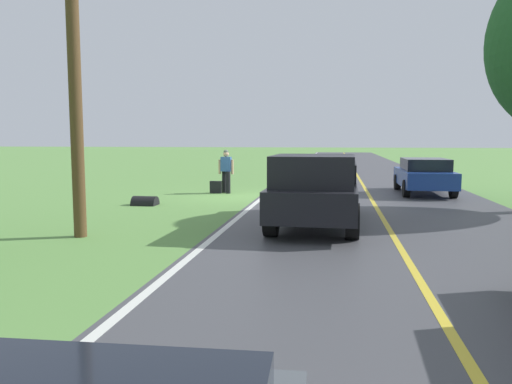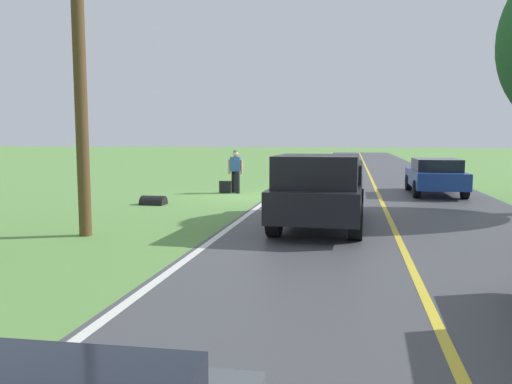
% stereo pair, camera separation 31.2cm
% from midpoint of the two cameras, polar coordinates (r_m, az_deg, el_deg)
% --- Properties ---
extents(ground_plane, '(200.00, 200.00, 0.00)m').
position_cam_midpoint_polar(ground_plane, '(19.15, -0.09, -0.50)').
color(ground_plane, '#609347').
extents(road_surface, '(8.32, 120.00, 0.00)m').
position_cam_midpoint_polar(road_surface, '(18.85, 14.38, -0.79)').
color(road_surface, '#47474C').
rests_on(road_surface, ground).
extents(lane_edge_line, '(0.16, 117.60, 0.00)m').
position_cam_midpoint_polar(lane_edge_line, '(19.01, 2.32, -0.53)').
color(lane_edge_line, silver).
rests_on(lane_edge_line, ground).
extents(lane_centre_line, '(0.14, 117.60, 0.00)m').
position_cam_midpoint_polar(lane_centre_line, '(18.85, 14.38, -0.78)').
color(lane_centre_line, gold).
rests_on(lane_centre_line, ground).
extents(hitchhiker_walking, '(0.62, 0.51, 1.75)m').
position_cam_midpoint_polar(hitchhiker_walking, '(20.28, -1.87, 2.65)').
color(hitchhiker_walking, black).
rests_on(hitchhiker_walking, ground).
extents(suitcase_carried, '(0.46, 0.21, 0.48)m').
position_cam_midpoint_polar(suitcase_carried, '(20.36, -3.07, 0.58)').
color(suitcase_carried, black).
rests_on(suitcase_carried, ground).
extents(pickup_truck_passing, '(2.20, 5.45, 1.82)m').
position_cam_midpoint_polar(pickup_truck_passing, '(12.57, 8.00, 0.39)').
color(pickup_truck_passing, black).
rests_on(pickup_truck_passing, ground).
extents(sedan_near_oncoming, '(1.94, 4.40, 1.41)m').
position_cam_midpoint_polar(sedan_near_oncoming, '(21.02, 20.04, 1.79)').
color(sedan_near_oncoming, navy).
rests_on(sedan_near_oncoming, ground).
extents(utility_pole_roadside, '(0.28, 0.28, 8.06)m').
position_cam_midpoint_polar(utility_pole_roadside, '(12.03, -18.67, 14.51)').
color(utility_pole_roadside, brown).
rests_on(utility_pole_roadside, ground).
extents(drainage_culvert, '(0.80, 0.60, 0.60)m').
position_cam_midpoint_polar(drainage_culvert, '(17.10, -11.03, -1.41)').
color(drainage_culvert, black).
rests_on(drainage_culvert, ground).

